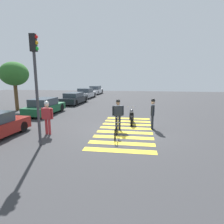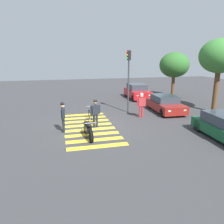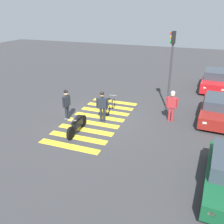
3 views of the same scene
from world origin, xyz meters
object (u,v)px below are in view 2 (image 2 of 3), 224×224
Objects in this scene: leaning_bicycle at (91,115)px; traffic_light_pole at (128,72)px; officer_on_foot at (63,115)px; police_motorcycle at (88,129)px; pedestrian_bystander at (141,103)px; car_maroon_wagon at (165,104)px; officer_by_motorcycle at (95,111)px; car_red_convertible at (137,92)px.

traffic_light_pole is (-1.56, 3.24, 2.81)m from leaning_bicycle.
traffic_light_pole reaches higher than officer_on_foot.
pedestrian_bystander reaches higher than police_motorcycle.
car_maroon_wagon is 0.87× the size of traffic_light_pole.
officer_on_foot is 1.01× the size of officer_by_motorcycle.
leaning_bicycle is at bearing 168.96° from police_motorcycle.
pedestrian_bystander is 7.62m from car_red_convertible.
traffic_light_pole is at bearing -99.20° from car_maroon_wagon.
officer_by_motorcycle is (-1.71, 0.71, 0.58)m from police_motorcycle.
traffic_light_pole reaches higher than officer_by_motorcycle.
car_maroon_wagon is at bearing 1.54° from car_red_convertible.
police_motorcycle is 1.18× the size of pedestrian_bystander.
pedestrian_bystander is 2.74m from traffic_light_pole.
leaning_bicycle is at bearing -177.02° from officer_by_motorcycle.
officer_by_motorcycle reaches higher than car_maroon_wagon.
officer_by_motorcycle is 10.54m from car_red_convertible.
leaning_bicycle is at bearing -80.22° from car_maroon_wagon.
leaning_bicycle is 0.41× the size of car_red_convertible.
pedestrian_bystander is 0.44× the size of car_maroon_wagon.
officer_on_foot is 0.44× the size of car_maroon_wagon.
police_motorcycle is at bearing -11.04° from leaning_bicycle.
traffic_light_pole is (-4.80, 3.87, 2.72)m from police_motorcycle.
pedestrian_bystander is at bearing 125.79° from police_motorcycle.
police_motorcycle is 8.12m from car_maroon_wagon.
officer_by_motorcycle is 6.71m from car_maroon_wagon.
officer_on_foot is 5.94m from pedestrian_bystander.
car_red_convertible is 6.72m from traffic_light_pole.
traffic_light_pole reaches higher than police_motorcycle.
police_motorcycle is at bearing -38.86° from traffic_light_pole.
pedestrian_bystander reaches higher than leaning_bicycle.
pedestrian_bystander reaches higher than officer_by_motorcycle.
officer_by_motorcycle reaches higher than police_motorcycle.
leaning_bicycle is 0.97× the size of officer_by_motorcycle.
traffic_light_pole is (-3.09, 3.16, 2.13)m from officer_by_motorcycle.
police_motorcycle is 0.51× the size of car_maroon_wagon.
police_motorcycle is at bearing -54.21° from pedestrian_bystander.
police_motorcycle is at bearing -32.94° from car_red_convertible.
leaning_bicycle is (-3.24, 0.63, -0.10)m from police_motorcycle.
leaning_bicycle is 2.86m from officer_on_foot.
pedestrian_bystander is at bearing 88.39° from leaning_bicycle.
officer_on_foot is 6.62m from traffic_light_pole.
pedestrian_bystander is 0.38× the size of traffic_light_pole.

